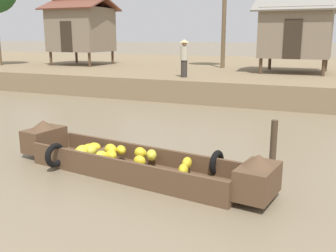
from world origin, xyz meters
TOP-DOWN VIEW (x-y plane):
  - ground_plane at (0.00, 10.00)m, footprint 300.00×300.00m
  - riverbank_strip at (0.00, 24.27)m, footprint 160.00×20.00m
  - banana_boat at (0.41, 5.98)m, footprint 5.85×1.75m
  - stilt_house_left at (-10.86, 20.18)m, footprint 3.95×3.50m
  - stilt_house_mid_left at (2.06, 19.96)m, footprint 3.95×3.56m
  - vendor_person at (-2.20, 15.65)m, footprint 0.44×0.44m
  - mooring_post at (3.00, 7.55)m, footprint 0.14×0.14m

SIDE VIEW (x-z plane):
  - ground_plane at x=0.00m, z-range 0.00..0.00m
  - banana_boat at x=0.41m, z-range -0.14..0.71m
  - riverbank_strip at x=0.00m, z-range 0.00..0.96m
  - mooring_post at x=3.00m, z-range 0.00..1.05m
  - vendor_person at x=-2.20m, z-range 1.06..2.72m
  - stilt_house_mid_left at x=2.06m, z-range 1.03..4.90m
  - stilt_house_left at x=-10.86m, z-range 1.12..5.25m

